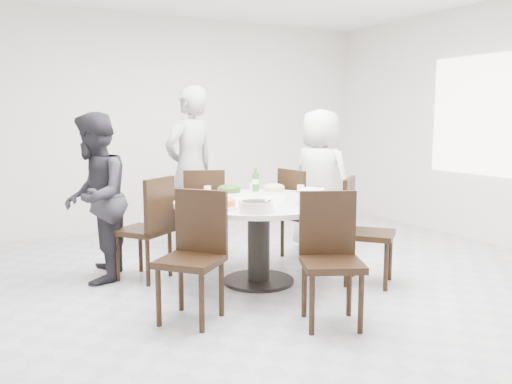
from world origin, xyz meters
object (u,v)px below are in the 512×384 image
diner_right (320,180)px  diner_left (95,198)px  chair_se (369,232)px  chair_ne (305,213)px  chair_s (332,261)px  beverage_bottle (256,180)px  chair_nw (143,228)px  chair_sw (190,258)px  soup_bowl (256,206)px  chair_n (204,213)px  diner_middle (191,169)px  rice_bowl (311,198)px  dining_table (259,242)px

diner_right → diner_left: 2.45m
chair_se → chair_ne: bearing=48.1°
chair_s → beverage_bottle: bearing=105.0°
chair_nw → diner_right: bearing=147.8°
chair_sw → soup_bowl: size_ratio=3.53×
chair_n → diner_middle: (0.00, 0.38, 0.44)m
chair_sw → chair_n: bearing=112.3°
chair_se → diner_middle: (-0.92, 1.94, 0.44)m
chair_ne → diner_right: 0.50m
chair_sw → rice_bowl: chair_sw is taller
diner_right → beverage_bottle: 0.94m
beverage_bottle → chair_se: bearing=-60.4°
chair_ne → dining_table: bearing=115.3°
soup_bowl → dining_table: bearing=59.0°
diner_right → rice_bowl: (-0.91, -1.16, 0.02)m
chair_ne → chair_se: 1.03m
chair_ne → rice_bowl: (-0.58, -0.96, 0.33)m
chair_s → diner_right: size_ratio=0.60×
chair_ne → chair_nw: same height
chair_n → chair_sw: (-0.81, -1.64, 0.00)m
dining_table → beverage_bottle: beverage_bottle is taller
chair_s → beverage_bottle: size_ratio=4.14×
chair_sw → chair_se: size_ratio=1.00×
dining_table → diner_left: bearing=149.0°
chair_s → diner_right: diner_right is taller
diner_left → diner_right: bearing=111.1°
chair_sw → rice_bowl: bearing=56.0°
chair_n → chair_se: same height
chair_n → chair_sw: size_ratio=1.00×
chair_se → diner_right: size_ratio=0.60×
chair_se → diner_right: bearing=33.1°
chair_nw → chair_n: bearing=173.8°
dining_table → rice_bowl: rice_bowl is taller
chair_n → beverage_bottle: size_ratio=4.14×
chair_ne → chair_s: bearing=145.6°
dining_table → diner_middle: size_ratio=0.82×
chair_s → diner_left: diner_left is taller
diner_right → beverage_bottle: (-0.92, -0.20, 0.08)m
chair_se → rice_bowl: bearing=130.9°
chair_s → diner_left: size_ratio=0.62×
chair_se → soup_bowl: size_ratio=3.53×
chair_sw → diner_right: size_ratio=0.60×
chair_n → diner_left: 1.26m
chair_ne → chair_sw: size_ratio=1.00×
chair_s → soup_bowl: 0.76m
rice_bowl → soup_bowl: (-0.56, -0.06, -0.01)m
chair_n → chair_s: bearing=113.2°
dining_table → chair_ne: chair_ne is taller
chair_ne → diner_right: (0.33, 0.20, 0.31)m
chair_se → diner_left: diner_left is taller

